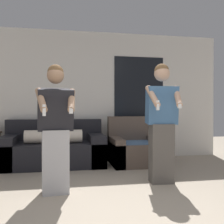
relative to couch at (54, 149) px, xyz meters
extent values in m
cube|color=silver|center=(0.75, 0.53, 1.05)|extent=(5.68, 0.06, 2.70)
cube|color=black|center=(1.80, 0.49, 1.25)|extent=(1.10, 0.01, 1.30)
cube|color=black|center=(0.00, -0.04, -0.09)|extent=(1.86, 0.98, 0.44)
cube|color=black|center=(0.00, 0.34, 0.34)|extent=(1.86, 0.22, 0.42)
cube|color=black|center=(-0.79, -0.04, -0.02)|extent=(0.28, 0.98, 0.58)
cube|color=black|center=(0.79, -0.04, -0.02)|extent=(0.28, 0.98, 0.58)
cylinder|color=beige|center=(0.00, -0.16, 0.25)|extent=(1.02, 0.24, 0.24)
cube|color=brown|center=(1.54, -0.19, -0.09)|extent=(0.95, 0.92, 0.42)
cube|color=brown|center=(1.54, 0.17, 0.36)|extent=(0.95, 0.20, 0.49)
cube|color=brown|center=(1.15, -0.19, -0.04)|extent=(0.18, 0.92, 0.52)
cube|color=brown|center=(1.92, -0.19, -0.04)|extent=(0.18, 0.92, 0.52)
cube|color=slate|center=(1.54, -0.24, 0.12)|extent=(0.81, 0.73, 0.01)
cylinder|color=brown|center=(-1.07, 0.43, -0.01)|extent=(0.04, 0.04, 0.58)
cube|color=#B2B2B7|center=(0.08, -1.69, 0.09)|extent=(0.35, 0.28, 0.80)
cube|color=black|center=(0.08, -1.72, 0.75)|extent=(0.46, 0.35, 0.54)
sphere|color=#A37A5B|center=(0.08, -1.73, 1.17)|extent=(0.21, 0.21, 0.21)
sphere|color=brown|center=(0.08, -1.72, 1.21)|extent=(0.20, 0.20, 0.20)
cylinder|color=#A37A5B|center=(-0.08, -1.89, 0.86)|extent=(0.18, 0.36, 0.31)
cube|color=white|center=(-0.03, -2.03, 0.74)|extent=(0.04, 0.04, 0.13)
cylinder|color=#A37A5B|center=(0.28, -1.85, 0.86)|extent=(0.10, 0.36, 0.31)
cube|color=white|center=(0.27, -2.00, 0.74)|extent=(0.05, 0.04, 0.08)
cube|color=#56514C|center=(1.57, -1.47, 0.12)|extent=(0.33, 0.26, 0.84)
cube|color=#3D6693|center=(1.57, -1.48, 0.81)|extent=(0.44, 0.29, 0.56)
sphere|color=tan|center=(1.57, -1.49, 1.26)|extent=(0.22, 0.22, 0.22)
sphere|color=brown|center=(1.57, -1.48, 1.30)|extent=(0.21, 0.21, 0.21)
cylinder|color=tan|center=(1.38, -1.62, 0.93)|extent=(0.12, 0.36, 0.32)
cube|color=white|center=(1.40, -1.77, 0.80)|extent=(0.04, 0.04, 0.13)
cylinder|color=tan|center=(1.73, -1.64, 0.93)|extent=(0.16, 0.36, 0.32)
cube|color=white|center=(1.70, -1.79, 0.80)|extent=(0.05, 0.04, 0.08)
camera|label=1|loc=(0.19, -5.04, 0.75)|focal=42.00mm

